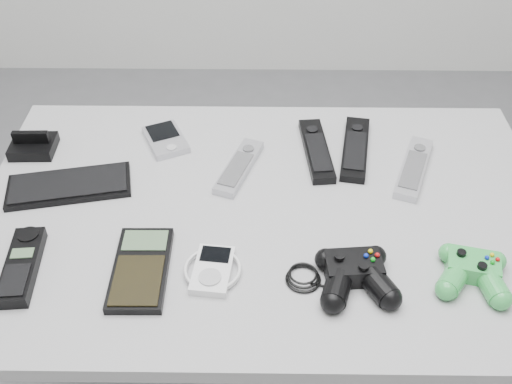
{
  "coord_description": "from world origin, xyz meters",
  "views": [
    {
      "loc": [
        -0.1,
        -0.89,
        1.5
      ],
      "look_at": [
        -0.11,
        -0.03,
        0.75
      ],
      "focal_mm": 42.0,
      "sensor_mm": 36.0,
      "label": 1
    }
  ],
  "objects_px": {
    "controller_black": "(355,273)",
    "remote_silver_b": "(414,167)",
    "desk": "(265,233)",
    "cordless_handset": "(22,266)",
    "pda": "(166,139)",
    "controller_green": "(473,270)",
    "remote_silver_a": "(239,166)",
    "calculator": "(141,268)",
    "remote_black_b": "(355,148)",
    "pda_keyboard": "(69,185)",
    "remote_black_a": "(316,150)",
    "mp3_player": "(213,269)"
  },
  "relations": [
    {
      "from": "controller_black",
      "to": "remote_silver_b",
      "type": "bearing_deg",
      "value": 57.38
    },
    {
      "from": "desk",
      "to": "cordless_handset",
      "type": "bearing_deg",
      "value": -158.82
    },
    {
      "from": "pda",
      "to": "controller_green",
      "type": "distance_m",
      "value": 0.67
    },
    {
      "from": "remote_silver_b",
      "to": "controller_green",
      "type": "distance_m",
      "value": 0.29
    },
    {
      "from": "remote_silver_a",
      "to": "calculator",
      "type": "height_order",
      "value": "remote_silver_a"
    },
    {
      "from": "desk",
      "to": "remote_silver_b",
      "type": "bearing_deg",
      "value": 21.31
    },
    {
      "from": "pda",
      "to": "remote_black_b",
      "type": "distance_m",
      "value": 0.4
    },
    {
      "from": "pda_keyboard",
      "to": "remote_black_a",
      "type": "distance_m",
      "value": 0.51
    },
    {
      "from": "pda",
      "to": "controller_green",
      "type": "xyz_separation_m",
      "value": [
        0.56,
        -0.38,
        0.01
      ]
    },
    {
      "from": "desk",
      "to": "controller_green",
      "type": "distance_m",
      "value": 0.39
    },
    {
      "from": "calculator",
      "to": "mp3_player",
      "type": "relative_size",
      "value": 1.74
    },
    {
      "from": "remote_black_a",
      "to": "remote_black_b",
      "type": "height_order",
      "value": "same"
    },
    {
      "from": "desk",
      "to": "calculator",
      "type": "height_order",
      "value": "calculator"
    },
    {
      "from": "pda",
      "to": "remote_silver_b",
      "type": "bearing_deg",
      "value": -34.71
    },
    {
      "from": "remote_black_a",
      "to": "remote_silver_a",
      "type": "bearing_deg",
      "value": -165.82
    },
    {
      "from": "pda_keyboard",
      "to": "desk",
      "type": "bearing_deg",
      "value": -19.82
    },
    {
      "from": "remote_silver_b",
      "to": "controller_black",
      "type": "distance_m",
      "value": 0.33
    },
    {
      "from": "desk",
      "to": "pda",
      "type": "distance_m",
      "value": 0.31
    },
    {
      "from": "desk",
      "to": "remote_black_a",
      "type": "bearing_deg",
      "value": 58.41
    },
    {
      "from": "calculator",
      "to": "controller_green",
      "type": "bearing_deg",
      "value": -1.38
    },
    {
      "from": "remote_black_a",
      "to": "controller_black",
      "type": "distance_m",
      "value": 0.35
    },
    {
      "from": "pda_keyboard",
      "to": "controller_black",
      "type": "distance_m",
      "value": 0.58
    },
    {
      "from": "remote_silver_b",
      "to": "mp3_player",
      "type": "xyz_separation_m",
      "value": [
        -0.39,
        -0.28,
        -0.0
      ]
    },
    {
      "from": "desk",
      "to": "cordless_handset",
      "type": "xyz_separation_m",
      "value": [
        -0.41,
        -0.16,
        0.08
      ]
    },
    {
      "from": "remote_black_b",
      "to": "mp3_player",
      "type": "distance_m",
      "value": 0.44
    },
    {
      "from": "remote_black_a",
      "to": "controller_black",
      "type": "relative_size",
      "value": 0.92
    },
    {
      "from": "pda_keyboard",
      "to": "calculator",
      "type": "bearing_deg",
      "value": -62.46
    },
    {
      "from": "controller_green",
      "to": "remote_silver_a",
      "type": "bearing_deg",
      "value": 157.48
    },
    {
      "from": "controller_black",
      "to": "cordless_handset",
      "type": "bearing_deg",
      "value": 173.12
    },
    {
      "from": "remote_silver_a",
      "to": "remote_silver_b",
      "type": "height_order",
      "value": "same"
    },
    {
      "from": "desk",
      "to": "remote_silver_a",
      "type": "height_order",
      "value": "remote_silver_a"
    },
    {
      "from": "remote_black_a",
      "to": "mp3_player",
      "type": "xyz_separation_m",
      "value": [
        -0.2,
        -0.33,
        -0.0
      ]
    },
    {
      "from": "remote_black_a",
      "to": "desk",
      "type": "bearing_deg",
      "value": -127.15
    },
    {
      "from": "desk",
      "to": "remote_silver_b",
      "type": "height_order",
      "value": "remote_silver_b"
    },
    {
      "from": "cordless_handset",
      "to": "mp3_player",
      "type": "height_order",
      "value": "cordless_handset"
    },
    {
      "from": "remote_black_a",
      "to": "remote_black_b",
      "type": "distance_m",
      "value": 0.08
    },
    {
      "from": "mp3_player",
      "to": "remote_silver_b",
      "type": "bearing_deg",
      "value": 41.74
    },
    {
      "from": "desk",
      "to": "cordless_handset",
      "type": "height_order",
      "value": "cordless_handset"
    },
    {
      "from": "pda_keyboard",
      "to": "remote_silver_a",
      "type": "bearing_deg",
      "value": -1.31
    },
    {
      "from": "pda_keyboard",
      "to": "controller_green",
      "type": "bearing_deg",
      "value": -28.6
    },
    {
      "from": "pda_keyboard",
      "to": "cordless_handset",
      "type": "xyz_separation_m",
      "value": [
        -0.03,
        -0.21,
        0.01
      ]
    },
    {
      "from": "remote_silver_a",
      "to": "remote_black_b",
      "type": "bearing_deg",
      "value": 34.32
    },
    {
      "from": "desk",
      "to": "pda_keyboard",
      "type": "bearing_deg",
      "value": 171.75
    },
    {
      "from": "desk",
      "to": "pda_keyboard",
      "type": "relative_size",
      "value": 4.61
    },
    {
      "from": "desk",
      "to": "controller_green",
      "type": "bearing_deg",
      "value": -25.97
    },
    {
      "from": "controller_green",
      "to": "pda",
      "type": "bearing_deg",
      "value": 158.98
    },
    {
      "from": "cordless_handset",
      "to": "controller_green",
      "type": "height_order",
      "value": "controller_green"
    },
    {
      "from": "remote_silver_a",
      "to": "cordless_handset",
      "type": "distance_m",
      "value": 0.45
    },
    {
      "from": "desk",
      "to": "cordless_handset",
      "type": "distance_m",
      "value": 0.45
    },
    {
      "from": "calculator",
      "to": "controller_black",
      "type": "height_order",
      "value": "controller_black"
    }
  ]
}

